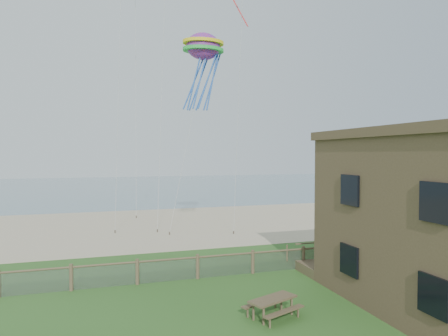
{
  "coord_description": "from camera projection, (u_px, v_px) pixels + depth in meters",
  "views": [
    {
      "loc": [
        -4.68,
        -13.52,
        6.33
      ],
      "look_at": [
        2.03,
        8.0,
        5.54
      ],
      "focal_mm": 32.0,
      "sensor_mm": 36.0,
      "label": 1
    }
  ],
  "objects": [
    {
      "name": "picnic_table",
      "position": [
        273.0,
        307.0,
        15.44
      ],
      "size": [
        2.39,
        2.11,
        0.84
      ],
      "primitive_type": null,
      "rotation": [
        0.0,
        0.0,
        0.37
      ],
      "color": "brown",
      "rests_on": "ground"
    },
    {
      "name": "ocean",
      "position": [
        125.0,
        187.0,
        77.48
      ],
      "size": [
        160.0,
        68.0,
        0.02
      ],
      "primitive_type": "cube",
      "color": "slate",
      "rests_on": "ground"
    },
    {
      "name": "octopus_kite",
      "position": [
        203.0,
        69.0,
        28.5
      ],
      "size": [
        3.43,
        2.82,
        6.13
      ],
      "primitive_type": null,
      "rotation": [
        0.0,
        0.0,
        0.27
      ],
      "color": "red"
    },
    {
      "name": "sand_beach",
      "position": [
        156.0,
        225.0,
        35.5
      ],
      "size": [
        72.0,
        20.0,
        0.02
      ],
      "primitive_type": "cube",
      "color": "tan",
      "rests_on": "ground"
    },
    {
      "name": "chainlink_fence",
      "position": [
        198.0,
        268.0,
        20.22
      ],
      "size": [
        36.2,
        0.2,
        1.25
      ],
      "primitive_type": null,
      "color": "brown",
      "rests_on": "ground"
    },
    {
      "name": "ground",
      "position": [
        236.0,
        328.0,
        14.51
      ],
      "size": [
        160.0,
        160.0,
        0.0
      ],
      "primitive_type": "plane",
      "color": "#27501B",
      "rests_on": "ground"
    },
    {
      "name": "kite_red",
      "position": [
        242.0,
        2.0,
        26.96
      ],
      "size": [
        1.91,
        1.88,
        2.55
      ],
      "primitive_type": null,
      "rotation": [
        0.44,
        0.0,
        0.81
      ],
      "color": "red"
    },
    {
      "name": "motel_deck",
      "position": [
        420.0,
        259.0,
        23.14
      ],
      "size": [
        15.0,
        2.0,
        0.5
      ],
      "primitive_type": "cube",
      "color": "brown",
      "rests_on": "ground"
    }
  ]
}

